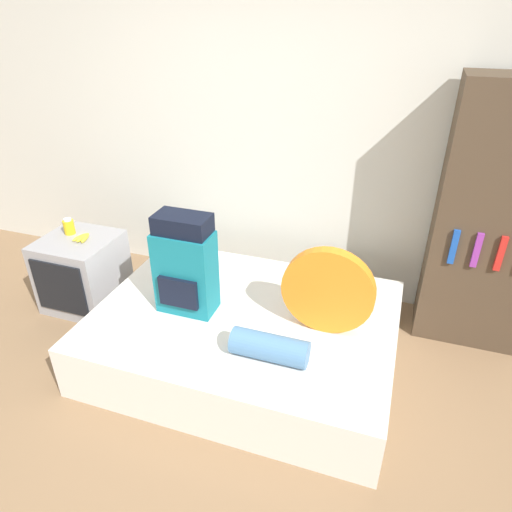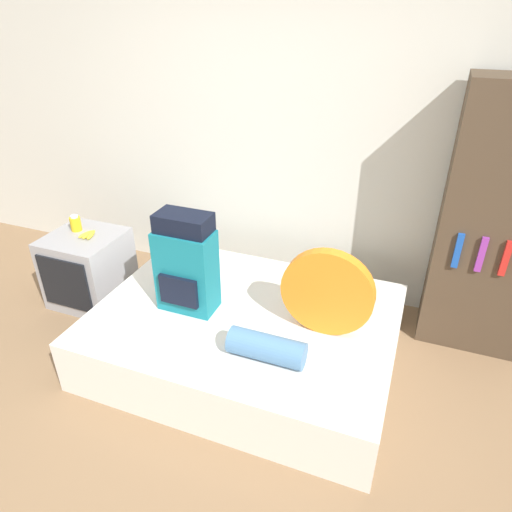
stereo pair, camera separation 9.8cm
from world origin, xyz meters
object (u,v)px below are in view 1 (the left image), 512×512
(tent_bag, at_px, (328,291))
(sleeping_roll, at_px, (269,347))
(backpack, at_px, (185,266))
(canister, at_px, (69,227))
(television, at_px, (83,272))
(bookshelf, at_px, (490,221))

(tent_bag, bearing_deg, sleeping_roll, -123.65)
(backpack, bearing_deg, sleeping_roll, -24.10)
(canister, bearing_deg, television, -34.02)
(canister, bearing_deg, sleeping_roll, -19.02)
(bookshelf, bearing_deg, television, -168.24)
(tent_bag, bearing_deg, bookshelf, 40.96)
(tent_bag, bearing_deg, television, 174.53)
(tent_bag, height_order, sleeping_roll, tent_bag)
(bookshelf, bearing_deg, tent_bag, -139.04)
(sleeping_roll, bearing_deg, backpack, 155.90)
(backpack, height_order, canister, backpack)
(sleeping_roll, distance_m, canister, 1.97)
(canister, xyz_separation_m, bookshelf, (3.03, 0.54, 0.27))
(tent_bag, height_order, television, tent_bag)
(tent_bag, relative_size, bookshelf, 0.31)
(backpack, distance_m, sleeping_roll, 0.77)
(backpack, xyz_separation_m, sleeping_roll, (0.67, -0.30, -0.25))
(tent_bag, distance_m, sleeping_roll, 0.50)
(tent_bag, height_order, bookshelf, bookshelf)
(sleeping_roll, xyz_separation_m, bookshelf, (1.17, 1.18, 0.46))
(television, bearing_deg, backpack, -13.99)
(bookshelf, bearing_deg, backpack, -154.48)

